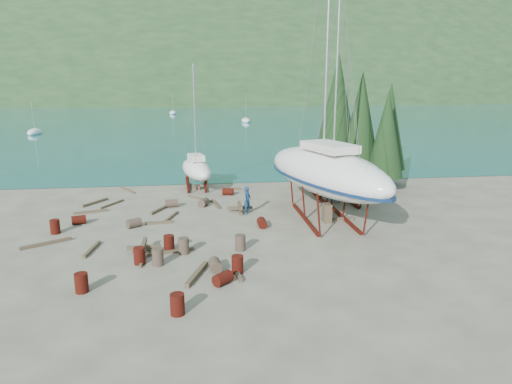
{
  "coord_description": "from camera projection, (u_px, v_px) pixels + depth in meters",
  "views": [
    {
      "loc": [
        -1.45,
        -25.7,
        9.03
      ],
      "look_at": [
        2.3,
        3.0,
        2.05
      ],
      "focal_mm": 32.0,
      "sensor_mm": 36.0,
      "label": 1
    }
  ],
  "objects": [
    {
      "name": "timber_7",
      "position": [
        237.0,
        273.0,
        21.95
      ],
      "size": [
        0.38,
        1.89,
        0.17
      ],
      "primitive_type": "cube",
      "rotation": [
        0.0,
        0.0,
        0.11
      ],
      "color": "brown",
      "rests_on": "ground"
    },
    {
      "name": "drum_2",
      "position": [
        79.0,
        220.0,
        29.72
      ],
      "size": [
        1.01,
        0.81,
        0.58
      ],
      "primitive_type": "cylinder",
      "rotation": [
        1.57,
        0.0,
        1.87
      ],
      "color": "#59170F",
      "rests_on": "ground"
    },
    {
      "name": "timber_12",
      "position": [
        92.0,
        249.0,
        25.07
      ],
      "size": [
        0.49,
        2.39,
        0.17
      ],
      "primitive_type": "cube",
      "rotation": [
        0.0,
        0.0,
        3.0
      ],
      "color": "brown",
      "rests_on": "ground"
    },
    {
      "name": "worker",
      "position": [
        247.0,
        200.0,
        31.88
      ],
      "size": [
        0.77,
        0.86,
        1.96
      ],
      "primitive_type": "imported",
      "rotation": [
        0.0,
        0.0,
        1.02
      ],
      "color": "navy",
      "rests_on": "ground"
    },
    {
      "name": "timber_14",
      "position": [
        46.0,
        243.0,
        25.96
      ],
      "size": [
        2.48,
        1.64,
        0.18
      ],
      "primitive_type": "cube",
      "rotation": [
        0.0,
        0.0,
        2.13
      ],
      "color": "brown",
      "rests_on": "ground"
    },
    {
      "name": "far_hill",
      "position": [
        197.0,
        95.0,
        335.53
      ],
      "size": [
        800.0,
        360.0,
        110.0
      ],
      "primitive_type": "ellipsoid",
      "color": "#1C351A",
      "rests_on": "ground"
    },
    {
      "name": "timber_2",
      "position": [
        95.0,
        202.0,
        34.78
      ],
      "size": [
        1.56,
        2.21,
        0.19
      ],
      "primitive_type": "cube",
      "rotation": [
        0.0,
        0.0,
        2.55
      ],
      "color": "brown",
      "rests_on": "ground"
    },
    {
      "name": "far_house_center",
      "position": [
        154.0,
        96.0,
        207.01
      ],
      "size": [
        6.6,
        5.6,
        5.6
      ],
      "color": "beige",
      "rests_on": "ground"
    },
    {
      "name": "far_house_right",
      "position": [
        263.0,
        96.0,
        213.31
      ],
      "size": [
        6.6,
        5.6,
        5.6
      ],
      "color": "beige",
      "rests_on": "ground"
    },
    {
      "name": "drum_14",
      "position": [
        169.0,
        243.0,
        24.98
      ],
      "size": [
        0.58,
        0.58,
        0.88
      ],
      "primitive_type": "cylinder",
      "color": "#59170F",
      "rests_on": "ground"
    },
    {
      "name": "large_sailboat_near",
      "position": [
        326.0,
        172.0,
        30.1
      ],
      "size": [
        7.49,
        13.51,
        20.43
      ],
      "rotation": [
        0.0,
        0.0,
        0.3
      ],
      "color": "white",
      "rests_on": "ground"
    },
    {
      "name": "drum_16",
      "position": [
        158.0,
        257.0,
        23.0
      ],
      "size": [
        0.58,
        0.58,
        0.88
      ],
      "primitive_type": "cylinder",
      "color": "#2D2823",
      "rests_on": "ground"
    },
    {
      "name": "drum_9",
      "position": [
        172.0,
        203.0,
        33.77
      ],
      "size": [
        0.96,
        0.71,
        0.58
      ],
      "primitive_type": "cylinder",
      "rotation": [
        1.57,
        0.0,
        1.73
      ],
      "color": "#2D2823",
      "rests_on": "ground"
    },
    {
      "name": "timber_3",
      "position": [
        145.0,
        258.0,
        23.91
      ],
      "size": [
        0.37,
        2.49,
        0.15
      ],
      "primitive_type": "cube",
      "rotation": [
        0.0,
        0.0,
        3.05
      ],
      "color": "brown",
      "rests_on": "ground"
    },
    {
      "name": "drum_8",
      "position": [
        55.0,
        227.0,
        27.83
      ],
      "size": [
        0.58,
        0.58,
        0.88
      ],
      "primitive_type": "cylinder",
      "color": "#59170F",
      "rests_on": "ground"
    },
    {
      "name": "timber_6",
      "position": [
        230.0,
        189.0,
        39.24
      ],
      "size": [
        1.71,
        0.24,
        0.19
      ],
      "primitive_type": "cube",
      "rotation": [
        0.0,
        0.0,
        1.54
      ],
      "color": "brown",
      "rests_on": "ground"
    },
    {
      "name": "timber_16",
      "position": [
        197.0,
        274.0,
        21.75
      ],
      "size": [
        1.14,
        2.66,
        0.23
      ],
      "primitive_type": "cube",
      "rotation": [
        0.0,
        0.0,
        2.8
      ],
      "color": "brown",
      "rests_on": "ground"
    },
    {
      "name": "cypress_far_right",
      "position": [
        389.0,
        127.0,
        40.33
      ],
      "size": [
        3.24,
        3.24,
        9.0
      ],
      "color": "black",
      "rests_on": "ground"
    },
    {
      "name": "drum_4",
      "position": [
        228.0,
        192.0,
        37.38
      ],
      "size": [
        0.99,
        0.77,
        0.58
      ],
      "primitive_type": "cylinder",
      "rotation": [
        1.57,
        0.0,
        1.34
      ],
      "color": "#59170F",
      "rests_on": "ground"
    },
    {
      "name": "drum_7",
      "position": [
        237.0,
        264.0,
        22.08
      ],
      "size": [
        0.58,
        0.58,
        0.88
      ],
      "primitive_type": "cylinder",
      "color": "#59170F",
      "rests_on": "ground"
    },
    {
      "name": "timber_0",
      "position": [
        127.0,
        190.0,
        38.98
      ],
      "size": [
        1.62,
        2.54,
        0.14
      ],
      "primitive_type": "cube",
      "rotation": [
        0.0,
        0.0,
        0.54
      ],
      "color": "brown",
      "rests_on": "ground"
    },
    {
      "name": "drum_1",
      "position": [
        215.0,
        265.0,
        22.39
      ],
      "size": [
        0.68,
        0.94,
        0.58
      ],
      "primitive_type": "cylinder",
      "rotation": [
        1.57,
        0.0,
        3.26
      ],
      "color": "#2D2823",
      "rests_on": "ground"
    },
    {
      "name": "timber_9",
      "position": [
        200.0,
        199.0,
        36.0
      ],
      "size": [
        1.93,
        2.06,
        0.15
      ],
      "primitive_type": "cube",
      "rotation": [
        0.0,
        0.0,
        0.75
      ],
      "color": "brown",
      "rests_on": "ground"
    },
    {
      "name": "cypress_back_left",
      "position": [
        337.0,
        110.0,
        40.39
      ],
      "size": [
        4.14,
        4.14,
        11.5
      ],
      "color": "black",
      "rests_on": "ground"
    },
    {
      "name": "drum_15",
      "position": [
        134.0,
        223.0,
        29.06
      ],
      "size": [
        1.05,
        0.95,
        0.58
      ],
      "primitive_type": "cylinder",
      "rotation": [
        1.57,
        0.0,
        2.12
      ],
      "color": "#2D2823",
      "rests_on": "ground"
    },
    {
      "name": "bay_water",
      "position": [
        197.0,
        95.0,
        330.7
      ],
      "size": [
        700.0,
        700.0,
        0.0
      ],
      "primitive_type": "plane",
      "color": "#176C76",
      "rests_on": "ground"
    },
    {
      "name": "large_sailboat_far",
      "position": [
        335.0,
        167.0,
        35.25
      ],
      "size": [
        6.59,
        10.7,
        16.33
      ],
      "rotation": [
        0.0,
        0.0,
        0.38
      ],
      "color": "white",
      "rests_on": "ground"
    },
    {
      "name": "cypress_mid_right",
      "position": [
        386.0,
        134.0,
        37.32
      ],
      "size": [
        3.06,
        3.06,
        8.5
      ],
      "color": "black",
      "rests_on": "ground"
    },
    {
      "name": "drum_12",
      "position": [
        223.0,
        278.0,
        20.84
      ],
      "size": [
        1.04,
        1.02,
        0.58
      ],
      "primitive_type": "cylinder",
      "rotation": [
        1.57,
        0.0,
        2.29
      ],
      "color": "#59170F",
      "rests_on": "ground"
    },
    {
      "name": "drum_13",
      "position": [
        139.0,
        256.0,
        23.16
      ],
      "size": [
        0.58,
        0.58,
        0.88
      ],
      "primitive_type": "cylinder",
      "color": "#59170F",
      "rests_on": "ground"
    },
    {
      "name": "ground",
      "position": [
        224.0,
        238.0,
        27.07
      ],
      "size": [
        600.0,
        600.0,
        0.0
      ],
      "primitive_type": "plane",
      "color": "#595446",
      "rests_on": "ground"
    },
    {
      "name": "timber_5",
      "position": [
        168.0,
        252.0,
        24.65
      ],
      "size": [
        2.85,
        0.91,
        0.16
      ],
      "primitive_type": "cube",
      "rotation": [
        0.0,
        0.0,
        1.83
      ],
      "color": "brown",
      "rests_on": "ground"
    },
    {
      "name": "timber_pile_fore",
      "position": [
        144.0,
        247.0,
        24.72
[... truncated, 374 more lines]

